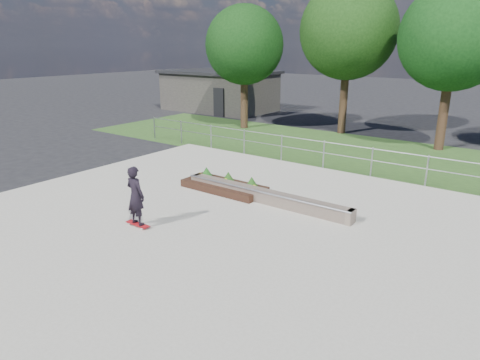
% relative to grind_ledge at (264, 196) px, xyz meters
% --- Properties ---
extents(ground, '(120.00, 120.00, 0.00)m').
position_rel_grind_ledge_xyz_m(ground, '(-0.28, -2.71, -0.26)').
color(ground, black).
rests_on(ground, ground).
extents(grass_verge, '(30.00, 8.00, 0.02)m').
position_rel_grind_ledge_xyz_m(grass_verge, '(-0.28, 8.29, -0.25)').
color(grass_verge, '#2A4B1E').
rests_on(grass_verge, ground).
extents(concrete_slab, '(15.00, 15.00, 0.06)m').
position_rel_grind_ledge_xyz_m(concrete_slab, '(-0.28, -2.71, -0.23)').
color(concrete_slab, '#A49F91').
rests_on(concrete_slab, ground).
extents(fence, '(20.06, 0.06, 1.20)m').
position_rel_grind_ledge_xyz_m(fence, '(-0.28, 4.79, 0.51)').
color(fence, gray).
rests_on(fence, ground).
extents(building, '(8.40, 5.40, 3.00)m').
position_rel_grind_ledge_xyz_m(building, '(-14.27, 15.29, 1.25)').
color(building, '#2F2D2A').
rests_on(building, ground).
extents(tree_far_left, '(4.55, 4.55, 7.15)m').
position_rel_grind_ledge_xyz_m(tree_far_left, '(-8.28, 10.29, 4.59)').
color(tree_far_left, black).
rests_on(tree_far_left, ground).
extents(tree_mid_left, '(5.25, 5.25, 8.25)m').
position_rel_grind_ledge_xyz_m(tree_mid_left, '(-2.78, 12.29, 5.34)').
color(tree_mid_left, black).
rests_on(tree_mid_left, ground).
extents(tree_mid_right, '(4.90, 4.90, 7.70)m').
position_rel_grind_ledge_xyz_m(tree_mid_right, '(2.72, 11.29, 4.97)').
color(tree_mid_right, '#311E13').
rests_on(tree_mid_right, ground).
extents(grind_ledge, '(6.00, 0.44, 0.43)m').
position_rel_grind_ledge_xyz_m(grind_ledge, '(0.00, 0.00, 0.00)').
color(grind_ledge, brown).
rests_on(grind_ledge, concrete_slab).
extents(planter_bed, '(3.00, 1.20, 0.61)m').
position_rel_grind_ledge_xyz_m(planter_bed, '(-1.79, 0.21, -0.02)').
color(planter_bed, black).
rests_on(planter_bed, concrete_slab).
extents(skateboarder, '(0.80, 0.40, 1.74)m').
position_rel_grind_ledge_xyz_m(skateboarder, '(-1.77, -3.71, 0.70)').
color(skateboarder, white).
rests_on(skateboarder, concrete_slab).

